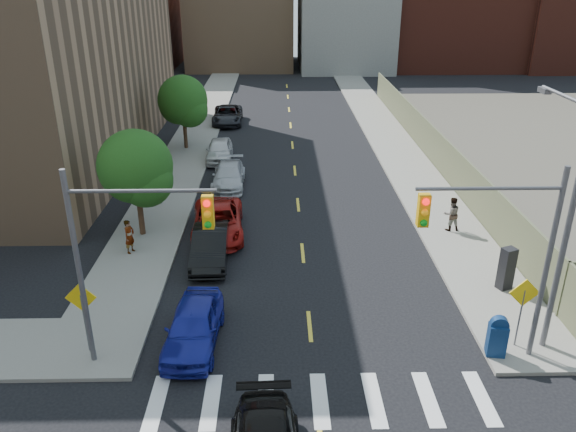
{
  "coord_description": "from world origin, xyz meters",
  "views": [
    {
      "loc": [
        -1.17,
        -9.73,
        12.35
      ],
      "look_at": [
        -0.7,
        13.84,
        2.0
      ],
      "focal_mm": 35.0,
      "sensor_mm": 36.0,
      "label": 1
    }
  ],
  "objects_px": {
    "parked_car_red": "(218,221)",
    "parked_car_maroon": "(228,114)",
    "pedestrian_east": "(452,214)",
    "parked_car_white": "(220,150)",
    "pedestrian_west": "(129,236)",
    "parked_car_blue": "(194,326)",
    "mailbox": "(497,336)",
    "parked_car_grey": "(228,115)",
    "parked_car_silver": "(229,176)",
    "payphone": "(507,269)",
    "parked_car_black": "(210,246)"
  },
  "relations": [
    {
      "from": "parked_car_black",
      "to": "payphone",
      "type": "height_order",
      "value": "payphone"
    },
    {
      "from": "parked_car_red",
      "to": "parked_car_white",
      "type": "bearing_deg",
      "value": 90.51
    },
    {
      "from": "pedestrian_west",
      "to": "parked_car_maroon",
      "type": "bearing_deg",
      "value": 18.02
    },
    {
      "from": "parked_car_grey",
      "to": "pedestrian_east",
      "type": "distance_m",
      "value": 26.22
    },
    {
      "from": "parked_car_red",
      "to": "pedestrian_west",
      "type": "bearing_deg",
      "value": -155.65
    },
    {
      "from": "parked_car_maroon",
      "to": "parked_car_black",
      "type": "bearing_deg",
      "value": -92.04
    },
    {
      "from": "parked_car_black",
      "to": "pedestrian_east",
      "type": "distance_m",
      "value": 12.24
    },
    {
      "from": "parked_car_white",
      "to": "mailbox",
      "type": "xyz_separation_m",
      "value": [
        11.53,
        -22.33,
        0.14
      ]
    },
    {
      "from": "pedestrian_west",
      "to": "parked_car_white",
      "type": "bearing_deg",
      "value": 12.48
    },
    {
      "from": "parked_car_black",
      "to": "payphone",
      "type": "relative_size",
      "value": 2.45
    },
    {
      "from": "parked_car_blue",
      "to": "pedestrian_west",
      "type": "height_order",
      "value": "pedestrian_west"
    },
    {
      "from": "parked_car_black",
      "to": "pedestrian_east",
      "type": "height_order",
      "value": "pedestrian_east"
    },
    {
      "from": "mailbox",
      "to": "parked_car_white",
      "type": "bearing_deg",
      "value": 126.37
    },
    {
      "from": "payphone",
      "to": "pedestrian_east",
      "type": "xyz_separation_m",
      "value": [
        -0.62,
        5.76,
        -0.04
      ]
    },
    {
      "from": "parked_car_red",
      "to": "pedestrian_east",
      "type": "relative_size",
      "value": 3.06
    },
    {
      "from": "parked_car_silver",
      "to": "mailbox",
      "type": "relative_size",
      "value": 3.11
    },
    {
      "from": "parked_car_maroon",
      "to": "parked_car_blue",
      "type": "bearing_deg",
      "value": -92.41
    },
    {
      "from": "parked_car_silver",
      "to": "pedestrian_east",
      "type": "bearing_deg",
      "value": -30.87
    },
    {
      "from": "parked_car_red",
      "to": "parked_car_maroon",
      "type": "bearing_deg",
      "value": 88.81
    },
    {
      "from": "mailbox",
      "to": "pedestrian_west",
      "type": "height_order",
      "value": "pedestrian_west"
    },
    {
      "from": "parked_car_red",
      "to": "pedestrian_west",
      "type": "height_order",
      "value": "pedestrian_west"
    },
    {
      "from": "pedestrian_west",
      "to": "parked_car_silver",
      "type": "bearing_deg",
      "value": 0.68
    },
    {
      "from": "parked_car_blue",
      "to": "mailbox",
      "type": "bearing_deg",
      "value": -2.79
    },
    {
      "from": "parked_car_black",
      "to": "parked_car_white",
      "type": "distance_m",
      "value": 15.04
    },
    {
      "from": "parked_car_white",
      "to": "pedestrian_west",
      "type": "relative_size",
      "value": 2.68
    },
    {
      "from": "payphone",
      "to": "pedestrian_east",
      "type": "bearing_deg",
      "value": 73.46
    },
    {
      "from": "parked_car_blue",
      "to": "payphone",
      "type": "height_order",
      "value": "payphone"
    },
    {
      "from": "parked_car_grey",
      "to": "pedestrian_east",
      "type": "xyz_separation_m",
      "value": [
        13.13,
        -22.69,
        0.29
      ]
    },
    {
      "from": "parked_car_blue",
      "to": "mailbox",
      "type": "distance_m",
      "value": 10.55
    },
    {
      "from": "parked_car_red",
      "to": "pedestrian_east",
      "type": "bearing_deg",
      "value": -4.2
    },
    {
      "from": "parked_car_black",
      "to": "mailbox",
      "type": "relative_size",
      "value": 2.99
    },
    {
      "from": "parked_car_grey",
      "to": "payphone",
      "type": "relative_size",
      "value": 2.91
    },
    {
      "from": "parked_car_black",
      "to": "parked_car_blue",
      "type": "bearing_deg",
      "value": -90.97
    },
    {
      "from": "parked_car_white",
      "to": "pedestrian_east",
      "type": "bearing_deg",
      "value": -45.14
    },
    {
      "from": "parked_car_blue",
      "to": "payphone",
      "type": "relative_size",
      "value": 2.42
    },
    {
      "from": "parked_car_black",
      "to": "parked_car_red",
      "type": "distance_m",
      "value": 2.78
    },
    {
      "from": "parked_car_silver",
      "to": "pedestrian_east",
      "type": "relative_size",
      "value": 2.67
    },
    {
      "from": "parked_car_blue",
      "to": "parked_car_maroon",
      "type": "height_order",
      "value": "parked_car_blue"
    },
    {
      "from": "parked_car_black",
      "to": "pedestrian_west",
      "type": "height_order",
      "value": "pedestrian_west"
    },
    {
      "from": "parked_car_white",
      "to": "parked_car_red",
      "type": "bearing_deg",
      "value": -86.83
    },
    {
      "from": "parked_car_silver",
      "to": "mailbox",
      "type": "distance_m",
      "value": 20.08
    },
    {
      "from": "parked_car_grey",
      "to": "mailbox",
      "type": "height_order",
      "value": "mailbox"
    },
    {
      "from": "payphone",
      "to": "parked_car_silver",
      "type": "bearing_deg",
      "value": 111.66
    },
    {
      "from": "parked_car_red",
      "to": "parked_car_grey",
      "type": "distance_m",
      "value": 22.75
    },
    {
      "from": "parked_car_silver",
      "to": "parked_car_white",
      "type": "distance_m",
      "value": 5.31
    },
    {
      "from": "pedestrian_east",
      "to": "parked_car_silver",
      "type": "bearing_deg",
      "value": -36.65
    },
    {
      "from": "pedestrian_east",
      "to": "pedestrian_west",
      "type": "bearing_deg",
      "value": 1.75
    },
    {
      "from": "parked_car_blue",
      "to": "parked_car_black",
      "type": "bearing_deg",
      "value": 93.36
    },
    {
      "from": "parked_car_blue",
      "to": "parked_car_red",
      "type": "height_order",
      "value": "parked_car_blue"
    },
    {
      "from": "parked_car_red",
      "to": "parked_car_maroon",
      "type": "relative_size",
      "value": 1.45
    }
  ]
}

